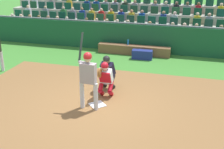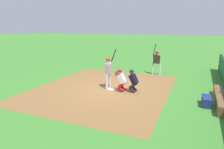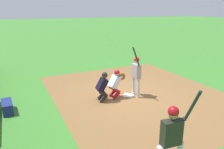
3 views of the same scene
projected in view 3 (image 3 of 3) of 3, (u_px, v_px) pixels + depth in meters
ground_plane at (128, 95)px, 9.88m from camera, size 160.00×160.00×0.00m
infield_dirt_patch at (138, 94)px, 10.08m from camera, size 9.05×7.46×0.01m
home_plate_marker at (128, 95)px, 9.87m from camera, size 0.62×0.62×0.02m
batter_at_plate at (136, 72)px, 9.51m from camera, size 0.61×0.52×2.28m
catcher_crouching at (115, 82)px, 9.49m from camera, size 0.48×0.73×1.26m
home_plate_umpire at (103, 85)px, 9.13m from camera, size 0.49×0.52×1.27m
equipment_duffel_bag at (7, 107)px, 8.26m from camera, size 0.94×0.41×0.41m
on_deck_batter at (172, 134)px, 4.83m from camera, size 0.64×0.69×2.26m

